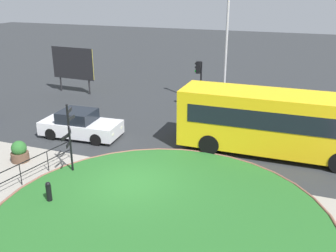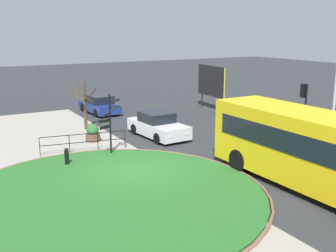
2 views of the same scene
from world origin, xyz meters
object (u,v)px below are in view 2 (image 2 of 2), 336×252
object	(u,v)px
bollard_foreground	(67,157)
car_near_lane	(158,126)
street_tree_bare	(85,103)
car_far_lane	(100,105)
bus_yellow	(310,148)
signpost_directional	(110,121)
billboard_left	(211,82)
traffic_light_near	(304,99)
planter_near_signpost	(93,133)

from	to	relation	value
bollard_foreground	car_near_lane	size ratio (longest dim) A/B	0.20
street_tree_bare	car_far_lane	bearing A→B (deg)	149.63
bus_yellow	signpost_directional	bearing A→B (deg)	32.77
car_far_lane	billboard_left	xyz separation A→B (m)	(2.94, 8.25, 1.60)
signpost_directional	bus_yellow	bearing A→B (deg)	33.24
car_near_lane	billboard_left	size ratio (longest dim) A/B	1.21
bollard_foreground	car_far_lane	bearing A→B (deg)	152.55
bus_yellow	billboard_left	world-z (taller)	billboard_left
car_near_lane	car_far_lane	world-z (taller)	car_near_lane
bus_yellow	car_far_lane	size ratio (longest dim) A/B	2.19
traffic_light_near	billboard_left	xyz separation A→B (m)	(-10.16, 0.79, -0.15)
bollard_foreground	car_near_lane	distance (m)	6.80
signpost_directional	planter_near_signpost	xyz separation A→B (m)	(-2.98, 0.12, -1.33)
bollard_foreground	street_tree_bare	bearing A→B (deg)	154.62
traffic_light_near	street_tree_bare	world-z (taller)	traffic_light_near
bus_yellow	car_near_lane	xyz separation A→B (m)	(-10.11, -1.44, -0.97)
street_tree_bare	traffic_light_near	bearing A→B (deg)	49.61
bus_yellow	planter_near_signpost	distance (m)	12.23
car_near_lane	street_tree_bare	size ratio (longest dim) A/B	1.44
billboard_left	planter_near_signpost	bearing A→B (deg)	-65.30
car_near_lane	street_tree_bare	bearing A→B (deg)	-145.74
car_near_lane	street_tree_bare	xyz separation A→B (m)	(-3.98, -3.11, 1.05)
bollard_foreground	planter_near_signpost	xyz separation A→B (m)	(-3.58, 2.55, 0.01)
traffic_light_near	planter_near_signpost	distance (m)	12.21
signpost_directional	bus_yellow	world-z (taller)	signpost_directional
billboard_left	planter_near_signpost	size ratio (longest dim) A/B	3.57
traffic_light_near	planter_near_signpost	xyz separation A→B (m)	(-5.54, -10.71, -1.92)
bollard_foreground	planter_near_signpost	size ratio (longest dim) A/B	0.86
bollard_foreground	car_far_lane	distance (m)	12.57
planter_near_signpost	billboard_left	bearing A→B (deg)	111.91
bus_yellow	planter_near_signpost	size ratio (longest dim) A/B	9.05
bus_yellow	street_tree_bare	world-z (taller)	street_tree_bare
car_far_lane	planter_near_signpost	bearing A→B (deg)	153.61
signpost_directional	traffic_light_near	bearing A→B (deg)	76.72
bus_yellow	car_near_lane	bearing A→B (deg)	7.62
signpost_directional	billboard_left	xyz separation A→B (m)	(-7.61, 11.62, 0.43)
billboard_left	car_near_lane	bearing A→B (deg)	-51.73
signpost_directional	car_far_lane	xyz separation A→B (m)	(-10.55, 3.37, -1.16)
traffic_light_near	bus_yellow	bearing A→B (deg)	126.28
street_tree_bare	planter_near_signpost	bearing A→B (deg)	-11.17
signpost_directional	traffic_light_near	size ratio (longest dim) A/B	0.98
car_far_lane	bollard_foreground	bearing A→B (deg)	149.37
bus_yellow	billboard_left	distance (m)	16.90
bollard_foreground	traffic_light_near	xyz separation A→B (m)	(1.96, 13.26, 1.93)
signpost_directional	planter_near_signpost	world-z (taller)	signpost_directional
signpost_directional	car_far_lane	world-z (taller)	signpost_directional
traffic_light_near	billboard_left	size ratio (longest dim) A/B	0.88
billboard_left	car_far_lane	bearing A→B (deg)	-106.85
bus_yellow	billboard_left	size ratio (longest dim) A/B	2.53
bus_yellow	planter_near_signpost	bearing A→B (deg)	24.56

